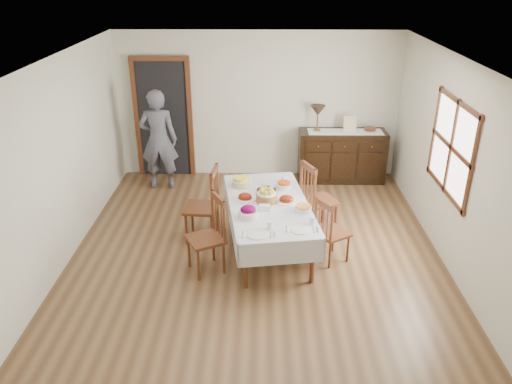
{
  "coord_description": "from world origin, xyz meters",
  "views": [
    {
      "loc": [
        0.08,
        -5.7,
        3.64
      ],
      "look_at": [
        0.0,
        0.1,
        0.95
      ],
      "focal_mm": 35.0,
      "sensor_mm": 36.0,
      "label": 1
    }
  ],
  "objects_px": {
    "sideboard": "(341,156)",
    "chair_right_far": "(316,197)",
    "dining_table": "(269,209)",
    "chair_left_near": "(209,234)",
    "chair_left_far": "(205,204)",
    "person": "(158,137)",
    "table_lamp": "(318,111)",
    "chair_right_near": "(330,230)"
  },
  "relations": [
    {
      "from": "chair_left_near",
      "to": "chair_right_far",
      "type": "distance_m",
      "value": 1.77
    },
    {
      "from": "chair_right_near",
      "to": "sideboard",
      "type": "height_order",
      "value": "sideboard"
    },
    {
      "from": "chair_left_far",
      "to": "sideboard",
      "type": "relative_size",
      "value": 0.71
    },
    {
      "from": "dining_table",
      "to": "chair_right_near",
      "type": "bearing_deg",
      "value": -28.61
    },
    {
      "from": "chair_left_near",
      "to": "chair_right_far",
      "type": "height_order",
      "value": "chair_right_far"
    },
    {
      "from": "chair_left_far",
      "to": "person",
      "type": "bearing_deg",
      "value": -146.33
    },
    {
      "from": "dining_table",
      "to": "sideboard",
      "type": "xyz_separation_m",
      "value": [
        1.34,
        2.44,
        -0.16
      ]
    },
    {
      "from": "dining_table",
      "to": "chair_left_near",
      "type": "distance_m",
      "value": 0.92
    },
    {
      "from": "dining_table",
      "to": "chair_left_far",
      "type": "xyz_separation_m",
      "value": [
        -0.89,
        0.27,
        -0.07
      ]
    },
    {
      "from": "sideboard",
      "to": "chair_right_far",
      "type": "bearing_deg",
      "value": -108.51
    },
    {
      "from": "chair_right_far",
      "to": "person",
      "type": "bearing_deg",
      "value": 34.41
    },
    {
      "from": "sideboard",
      "to": "person",
      "type": "xyz_separation_m",
      "value": [
        -3.19,
        -0.37,
        0.47
      ]
    },
    {
      "from": "sideboard",
      "to": "table_lamp",
      "type": "xyz_separation_m",
      "value": [
        -0.47,
        0.02,
        0.81
      ]
    },
    {
      "from": "chair_left_far",
      "to": "person",
      "type": "relative_size",
      "value": 0.58
    },
    {
      "from": "dining_table",
      "to": "chair_left_near",
      "type": "xyz_separation_m",
      "value": [
        -0.75,
        -0.52,
        -0.1
      ]
    },
    {
      "from": "person",
      "to": "table_lamp",
      "type": "distance_m",
      "value": 2.78
    },
    {
      "from": "chair_left_near",
      "to": "chair_left_far",
      "type": "bearing_deg",
      "value": 161.98
    },
    {
      "from": "dining_table",
      "to": "chair_right_far",
      "type": "distance_m",
      "value": 0.86
    },
    {
      "from": "table_lamp",
      "to": "chair_left_far",
      "type": "bearing_deg",
      "value": -128.77
    },
    {
      "from": "chair_left_far",
      "to": "chair_left_near",
      "type": "bearing_deg",
      "value": 15.18
    },
    {
      "from": "chair_left_far",
      "to": "sideboard",
      "type": "height_order",
      "value": "chair_left_far"
    },
    {
      "from": "person",
      "to": "chair_right_near",
      "type": "bearing_deg",
      "value": 135.51
    },
    {
      "from": "sideboard",
      "to": "table_lamp",
      "type": "bearing_deg",
      "value": 177.28
    },
    {
      "from": "chair_left_near",
      "to": "chair_right_near",
      "type": "xyz_separation_m",
      "value": [
        1.55,
        0.22,
        -0.06
      ]
    },
    {
      "from": "sideboard",
      "to": "person",
      "type": "distance_m",
      "value": 3.25
    },
    {
      "from": "chair_right_far",
      "to": "chair_left_near",
      "type": "bearing_deg",
      "value": 101.18
    },
    {
      "from": "sideboard",
      "to": "dining_table",
      "type": "bearing_deg",
      "value": -118.72
    },
    {
      "from": "chair_right_near",
      "to": "chair_left_near",
      "type": "bearing_deg",
      "value": 65.96
    },
    {
      "from": "chair_left_near",
      "to": "chair_right_far",
      "type": "bearing_deg",
      "value": 97.43
    },
    {
      "from": "chair_left_near",
      "to": "person",
      "type": "height_order",
      "value": "person"
    },
    {
      "from": "chair_left_far",
      "to": "person",
      "type": "height_order",
      "value": "person"
    },
    {
      "from": "chair_right_near",
      "to": "sideboard",
      "type": "relative_size",
      "value": 0.59
    },
    {
      "from": "chair_left_near",
      "to": "table_lamp",
      "type": "relative_size",
      "value": 2.22
    },
    {
      "from": "chair_left_near",
      "to": "chair_left_far",
      "type": "xyz_separation_m",
      "value": [
        -0.14,
        0.78,
        0.04
      ]
    },
    {
      "from": "dining_table",
      "to": "chair_right_far",
      "type": "xyz_separation_m",
      "value": [
        0.69,
        0.51,
        -0.07
      ]
    },
    {
      "from": "person",
      "to": "sideboard",
      "type": "bearing_deg",
      "value": -176.23
    },
    {
      "from": "sideboard",
      "to": "chair_left_far",
      "type": "bearing_deg",
      "value": -135.74
    },
    {
      "from": "chair_right_near",
      "to": "table_lamp",
      "type": "height_order",
      "value": "table_lamp"
    },
    {
      "from": "chair_right_near",
      "to": "sideboard",
      "type": "xyz_separation_m",
      "value": [
        0.54,
        2.73,
        0.01
      ]
    },
    {
      "from": "sideboard",
      "to": "table_lamp",
      "type": "height_order",
      "value": "table_lamp"
    },
    {
      "from": "chair_right_far",
      "to": "person",
      "type": "xyz_separation_m",
      "value": [
        -2.55,
        1.56,
        0.38
      ]
    },
    {
      "from": "sideboard",
      "to": "chair_right_near",
      "type": "bearing_deg",
      "value": -101.11
    }
  ]
}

